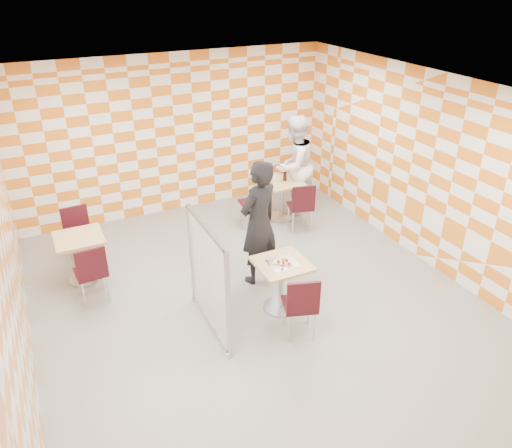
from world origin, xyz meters
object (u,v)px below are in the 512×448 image
Objects in this scene: chair_main_front at (301,303)px; soda_bottle at (285,175)px; main_table at (281,278)px; chair_empty_far at (78,230)px; man_dark at (259,223)px; chair_empty_near at (91,270)px; second_table at (282,193)px; empty_table at (81,251)px; sport_bottle at (275,176)px; partition at (208,278)px; man_white at (294,166)px; chair_second_side at (257,198)px; chair_second_front at (302,204)px.

chair_main_front is 3.55m from soda_bottle.
main_table is 3.48m from chair_empty_far.
chair_empty_near is at bearing -31.50° from man_dark.
empty_table is (-3.74, -0.57, 0.00)m from second_table.
chair_main_front is 4.62× the size of sport_bottle.
main_table is 3.08m from empty_table.
partition is (-2.41, -2.48, 0.28)m from second_table.
man_dark is 1.00× the size of man_white.
partition reaches higher than sport_bottle.
chair_empty_near is at bearing -159.68° from sport_bottle.
man_dark is at bearing -114.80° from chair_second_side.
man_white is at bearing 62.19° from chair_main_front.
chair_main_front is 3.55m from sport_bottle.
chair_empty_far is (-3.69, 0.06, 0.04)m from second_table.
chair_empty_far is 4.03m from man_white.
sport_bottle reaches higher than chair_empty_near.
chair_second_side is 1.88m from man_dark.
main_table is 2.92m from sport_bottle.
main_table is at bearing -108.18° from chair_second_side.
sport_bottle is at bearing -144.25° from man_dark.
empty_table is (-2.39, 1.95, 0.00)m from main_table.
chair_empty_far is (-2.34, 2.58, 0.04)m from main_table.
soda_bottle is at bearing 64.88° from chair_main_front.
second_table is 2.20m from man_dark.
chair_second_front is at bearing 52.95° from main_table.
man_dark is (1.10, 0.78, 0.18)m from partition.
partition is at bearing -131.79° from sport_bottle.
chair_main_front and chair_second_front have the same top height.
chair_empty_far is 4.02× the size of soda_bottle.
soda_bottle is (1.38, 1.72, -0.11)m from man_dark.
chair_empty_near is (-3.77, -0.61, 0.00)m from chair_second_front.
man_dark reaches higher than second_table.
chair_main_front is 3.26m from chair_second_side.
chair_empty_near is at bearing -159.26° from chair_second_side.
man_white is (2.73, 2.62, 0.17)m from partition.
chair_main_front reaches higher than second_table.
main_table is at bearing -127.05° from chair_second_front.
partition is 7.75× the size of sport_bottle.
empty_table is 0.48× the size of partition.
man_white is at bearing 5.44° from sport_bottle.
chair_empty_near is (-3.15, -1.19, 0.00)m from chair_second_side.
chair_second_front is 1.00× the size of chair_empty_far.
sport_bottle reaches higher than chair_empty_far.
main_table is 3.26× the size of soda_bottle.
partition is (1.28, -2.54, 0.25)m from chair_empty_far.
empty_table is at bearing 124.85° from partition.
chair_empty_near is 0.48× the size of man_dark.
soda_bottle is (3.76, -0.04, 0.31)m from chair_empty_far.
man_white reaches higher than chair_second_front.
man_white is (4.02, 1.37, 0.42)m from chair_empty_near.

